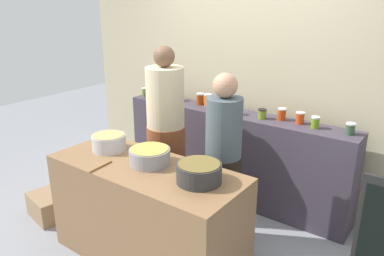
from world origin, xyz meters
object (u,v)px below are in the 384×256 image
at_px(preserve_jar_6, 262,114).
at_px(cooking_pot_left, 109,142).
at_px(preserve_jar_2, 178,96).
at_px(wooden_spoon, 100,166).
at_px(bread_crate, 49,206).
at_px(preserve_jar_8, 300,118).
at_px(cooking_pot_center, 150,156).
at_px(preserve_jar_9, 315,122).
at_px(preserve_jar_1, 151,92).
at_px(preserve_jar_4, 208,100).
at_px(preserve_jar_0, 145,92).
at_px(cook_in_cap, 223,170).
at_px(cooking_pot_right, 199,173).
at_px(preserve_jar_7, 282,114).
at_px(preserve_jar_10, 350,129).
at_px(cook_with_tongs, 166,142).
at_px(preserve_jar_5, 232,108).
at_px(preserve_jar_3, 200,99).

relative_size(preserve_jar_6, cooking_pot_left, 0.34).
bearing_deg(preserve_jar_6, preserve_jar_2, 177.25).
relative_size(preserve_jar_2, cooking_pot_left, 0.36).
height_order(wooden_spoon, bread_crate, wooden_spoon).
xyz_separation_m(preserve_jar_2, bread_crate, (-0.52, -1.56, -0.95)).
xyz_separation_m(preserve_jar_8, cooking_pot_center, (-0.74, -1.39, -0.12)).
xyz_separation_m(preserve_jar_6, preserve_jar_9, (0.54, 0.03, 0.01)).
bearing_deg(wooden_spoon, cooking_pot_left, 127.48).
xyz_separation_m(preserve_jar_1, preserve_jar_4, (0.79, 0.10, 0.00)).
height_order(preserve_jar_0, cooking_pot_left, preserve_jar_0).
distance_m(preserve_jar_4, preserve_jar_8, 1.10).
relative_size(preserve_jar_9, wooden_spoon, 0.46).
bearing_deg(cooking_pot_center, cook_in_cap, 55.21).
distance_m(wooden_spoon, bread_crate, 1.30).
relative_size(preserve_jar_1, preserve_jar_8, 1.16).
distance_m(preserve_jar_2, cooking_pot_right, 1.91).
distance_m(preserve_jar_7, preserve_jar_10, 0.68).
relative_size(preserve_jar_0, preserve_jar_6, 1.10).
bearing_deg(preserve_jar_9, cook_in_cap, -123.31).
xyz_separation_m(preserve_jar_10, cooking_pot_center, (-1.22, -1.36, -0.11)).
bearing_deg(cooking_pot_left, cook_with_tongs, 78.65).
xyz_separation_m(preserve_jar_2, preserve_jar_6, (1.15, -0.06, -0.00)).
bearing_deg(cook_in_cap, preserve_jar_1, 153.92).
height_order(preserve_jar_10, cook_in_cap, cook_in_cap).
bearing_deg(wooden_spoon, preserve_jar_1, 119.01).
bearing_deg(cook_with_tongs, cook_in_cap, -8.18).
height_order(preserve_jar_5, cooking_pot_right, preserve_jar_5).
height_order(preserve_jar_5, cook_with_tongs, cook_with_tongs).
xyz_separation_m(preserve_jar_0, preserve_jar_10, (2.47, 0.08, -0.00)).
distance_m(preserve_jar_7, cook_in_cap, 0.93).
relative_size(preserve_jar_6, preserve_jar_8, 0.87).
relative_size(preserve_jar_1, cooking_pot_left, 0.46).
relative_size(preserve_jar_0, preserve_jar_5, 0.83).
height_order(preserve_jar_0, cook_in_cap, cook_in_cap).
xyz_separation_m(preserve_jar_4, wooden_spoon, (0.09, -1.68, -0.19)).
distance_m(preserve_jar_9, wooden_spoon, 2.02).
distance_m(preserve_jar_3, preserve_jar_6, 0.84).
relative_size(preserve_jar_1, cook_with_tongs, 0.08).
bearing_deg(cooking_pot_center, preserve_jar_5, 88.48).
relative_size(preserve_jar_1, preserve_jar_2, 1.26).
distance_m(preserve_jar_0, preserve_jar_8, 1.99).
distance_m(wooden_spoon, cook_with_tongs, 0.96).
xyz_separation_m(preserve_jar_1, preserve_jar_8, (1.89, 0.10, -0.01)).
distance_m(preserve_jar_9, cooking_pot_left, 1.95).
bearing_deg(cooking_pot_center, preserve_jar_1, 131.77).
bearing_deg(preserve_jar_6, preserve_jar_7, 22.94).
xyz_separation_m(preserve_jar_4, cook_in_cap, (0.74, -0.85, -0.36)).
distance_m(preserve_jar_8, cook_with_tongs, 1.36).
relative_size(preserve_jar_3, preserve_jar_9, 1.17).
bearing_deg(preserve_jar_5, preserve_jar_6, 7.97).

